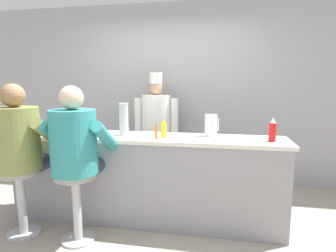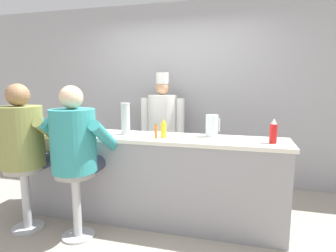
{
  "view_description": "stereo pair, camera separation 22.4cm",
  "coord_description": "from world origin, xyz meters",
  "px_view_note": "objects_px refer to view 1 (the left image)",
  "views": [
    {
      "loc": [
        0.79,
        -2.6,
        1.52
      ],
      "look_at": [
        0.25,
        0.25,
        1.07
      ],
      "focal_mm": 30.0,
      "sensor_mm": 36.0,
      "label": 1
    },
    {
      "loc": [
        1.01,
        -2.55,
        1.52
      ],
      "look_at": [
        0.25,
        0.25,
        1.07
      ],
      "focal_mm": 30.0,
      "sensor_mm": 36.0,
      "label": 2
    }
  ],
  "objects_px": {
    "mustard_bottle_yellow": "(164,129)",
    "coffee_mug_white": "(62,129)",
    "diner_seated_olive": "(19,143)",
    "cereal_bowl": "(41,133)",
    "cup_stack_steel": "(124,119)",
    "hot_sauce_bottle_orange": "(156,131)",
    "ketchup_bottle_red": "(272,130)",
    "diner_seated_teal": "(76,147)",
    "coffee_mug_blue": "(56,131)",
    "cook_in_whites_near": "(156,125)",
    "water_pitcher_clear": "(211,125)",
    "breakfast_plate": "(76,133)"
  },
  "relations": [
    {
      "from": "cereal_bowl",
      "to": "cook_in_whites_near",
      "type": "relative_size",
      "value": 0.09
    },
    {
      "from": "coffee_mug_white",
      "to": "diner_seated_olive",
      "type": "height_order",
      "value": "diner_seated_olive"
    },
    {
      "from": "cereal_bowl",
      "to": "coffee_mug_blue",
      "type": "height_order",
      "value": "coffee_mug_blue"
    },
    {
      "from": "mustard_bottle_yellow",
      "to": "cup_stack_steel",
      "type": "xyz_separation_m",
      "value": [
        -0.46,
        0.08,
        0.08
      ]
    },
    {
      "from": "cup_stack_steel",
      "to": "diner_seated_olive",
      "type": "relative_size",
      "value": 0.23
    },
    {
      "from": "water_pitcher_clear",
      "to": "diner_seated_teal",
      "type": "bearing_deg",
      "value": -152.5
    },
    {
      "from": "ketchup_bottle_red",
      "to": "cereal_bowl",
      "type": "bearing_deg",
      "value": -177.36
    },
    {
      "from": "ketchup_bottle_red",
      "to": "diner_seated_teal",
      "type": "height_order",
      "value": "diner_seated_teal"
    },
    {
      "from": "water_pitcher_clear",
      "to": "coffee_mug_white",
      "type": "height_order",
      "value": "water_pitcher_clear"
    },
    {
      "from": "cup_stack_steel",
      "to": "cook_in_whites_near",
      "type": "height_order",
      "value": "cook_in_whites_near"
    },
    {
      "from": "breakfast_plate",
      "to": "cup_stack_steel",
      "type": "height_order",
      "value": "cup_stack_steel"
    },
    {
      "from": "hot_sauce_bottle_orange",
      "to": "coffee_mug_white",
      "type": "bearing_deg",
      "value": 171.3
    },
    {
      "from": "breakfast_plate",
      "to": "cook_in_whites_near",
      "type": "height_order",
      "value": "cook_in_whites_near"
    },
    {
      "from": "hot_sauce_bottle_orange",
      "to": "ketchup_bottle_red",
      "type": "bearing_deg",
      "value": 2.94
    },
    {
      "from": "mustard_bottle_yellow",
      "to": "ketchup_bottle_red",
      "type": "bearing_deg",
      "value": 0.48
    },
    {
      "from": "cereal_bowl",
      "to": "mustard_bottle_yellow",
      "type": "bearing_deg",
      "value": 4.35
    },
    {
      "from": "coffee_mug_blue",
      "to": "cereal_bowl",
      "type": "bearing_deg",
      "value": -168.63
    },
    {
      "from": "ketchup_bottle_red",
      "to": "diner_seated_olive",
      "type": "distance_m",
      "value": 2.47
    },
    {
      "from": "hot_sauce_bottle_orange",
      "to": "diner_seated_teal",
      "type": "relative_size",
      "value": 0.1
    },
    {
      "from": "mustard_bottle_yellow",
      "to": "cook_in_whites_near",
      "type": "xyz_separation_m",
      "value": [
        -0.34,
        1.13,
        -0.13
      ]
    },
    {
      "from": "hot_sauce_bottle_orange",
      "to": "cereal_bowl",
      "type": "bearing_deg",
      "value": -177.62
    },
    {
      "from": "hot_sauce_bottle_orange",
      "to": "cereal_bowl",
      "type": "height_order",
      "value": "hot_sauce_bottle_orange"
    },
    {
      "from": "breakfast_plate",
      "to": "diner_seated_olive",
      "type": "relative_size",
      "value": 0.17
    },
    {
      "from": "breakfast_plate",
      "to": "diner_seated_teal",
      "type": "xyz_separation_m",
      "value": [
        0.24,
        -0.46,
        -0.04
      ]
    },
    {
      "from": "diner_seated_olive",
      "to": "cereal_bowl",
      "type": "bearing_deg",
      "value": 90.33
    },
    {
      "from": "ketchup_bottle_red",
      "to": "hot_sauce_bottle_orange",
      "type": "bearing_deg",
      "value": -177.06
    },
    {
      "from": "ketchup_bottle_red",
      "to": "coffee_mug_white",
      "type": "xyz_separation_m",
      "value": [
        -2.32,
        0.12,
        -0.07
      ]
    },
    {
      "from": "hot_sauce_bottle_orange",
      "to": "diner_seated_teal",
      "type": "height_order",
      "value": "diner_seated_teal"
    },
    {
      "from": "hot_sauce_bottle_orange",
      "to": "coffee_mug_white",
      "type": "height_order",
      "value": "hot_sauce_bottle_orange"
    },
    {
      "from": "water_pitcher_clear",
      "to": "breakfast_plate",
      "type": "distance_m",
      "value": 1.49
    },
    {
      "from": "hot_sauce_bottle_orange",
      "to": "cup_stack_steel",
      "type": "bearing_deg",
      "value": 162.22
    },
    {
      "from": "hot_sauce_bottle_orange",
      "to": "water_pitcher_clear",
      "type": "height_order",
      "value": "water_pitcher_clear"
    },
    {
      "from": "breakfast_plate",
      "to": "coffee_mug_white",
      "type": "distance_m",
      "value": 0.27
    },
    {
      "from": "cook_in_whites_near",
      "to": "cereal_bowl",
      "type": "bearing_deg",
      "value": -129.33
    },
    {
      "from": "ketchup_bottle_red",
      "to": "diner_seated_olive",
      "type": "xyz_separation_m",
      "value": [
        -2.43,
        -0.45,
        -0.13
      ]
    },
    {
      "from": "mustard_bottle_yellow",
      "to": "coffee_mug_blue",
      "type": "bearing_deg",
      "value": -176.62
    },
    {
      "from": "coffee_mug_white",
      "to": "diner_seated_olive",
      "type": "bearing_deg",
      "value": -101.16
    },
    {
      "from": "ketchup_bottle_red",
      "to": "diner_seated_olive",
      "type": "height_order",
      "value": "diner_seated_olive"
    },
    {
      "from": "water_pitcher_clear",
      "to": "coffee_mug_blue",
      "type": "relative_size",
      "value": 1.64
    },
    {
      "from": "cereal_bowl",
      "to": "diner_seated_teal",
      "type": "height_order",
      "value": "diner_seated_teal"
    },
    {
      "from": "ketchup_bottle_red",
      "to": "diner_seated_teal",
      "type": "bearing_deg",
      "value": -166.19
    },
    {
      "from": "coffee_mug_blue",
      "to": "cook_in_whites_near",
      "type": "bearing_deg",
      "value": 54.77
    },
    {
      "from": "mustard_bottle_yellow",
      "to": "hot_sauce_bottle_orange",
      "type": "bearing_deg",
      "value": -144.18
    },
    {
      "from": "cup_stack_steel",
      "to": "water_pitcher_clear",
      "type": "bearing_deg",
      "value": 7.6
    },
    {
      "from": "cereal_bowl",
      "to": "cup_stack_steel",
      "type": "xyz_separation_m",
      "value": [
        0.9,
        0.18,
        0.15
      ]
    },
    {
      "from": "mustard_bottle_yellow",
      "to": "coffee_mug_white",
      "type": "bearing_deg",
      "value": 174.03
    },
    {
      "from": "hot_sauce_bottle_orange",
      "to": "diner_seated_olive",
      "type": "height_order",
      "value": "diner_seated_olive"
    },
    {
      "from": "mustard_bottle_yellow",
      "to": "diner_seated_olive",
      "type": "height_order",
      "value": "diner_seated_olive"
    },
    {
      "from": "cup_stack_steel",
      "to": "diner_seated_teal",
      "type": "bearing_deg",
      "value": -119.82
    },
    {
      "from": "mustard_bottle_yellow",
      "to": "coffee_mug_blue",
      "type": "height_order",
      "value": "mustard_bottle_yellow"
    }
  ]
}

